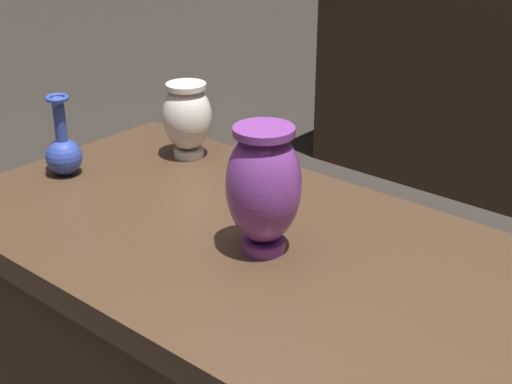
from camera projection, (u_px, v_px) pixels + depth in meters
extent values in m
cube|color=#422D1E|center=(249.00, 250.00, 1.32)|extent=(1.20, 0.64, 0.05)
cylinder|color=#7A388E|center=(263.00, 245.00, 1.27)|extent=(0.08, 0.08, 0.02)
ellipsoid|color=#7A388E|center=(264.00, 186.00, 1.22)|extent=(0.13, 0.13, 0.20)
cylinder|color=#7A388E|center=(264.00, 131.00, 1.18)|extent=(0.10, 0.10, 0.01)
cylinder|color=silver|center=(189.00, 152.00, 1.67)|extent=(0.07, 0.07, 0.02)
ellipsoid|color=silver|center=(187.00, 117.00, 1.63)|extent=(0.11, 0.11, 0.15)
cylinder|color=silver|center=(186.00, 86.00, 1.61)|extent=(0.09, 0.09, 0.01)
sphere|color=#2D429E|center=(64.00, 157.00, 1.56)|extent=(0.08, 0.08, 0.08)
cylinder|color=#2D429E|center=(60.00, 121.00, 1.53)|extent=(0.02, 0.02, 0.10)
torus|color=#2D429E|center=(57.00, 98.00, 1.51)|extent=(0.05, 0.05, 0.01)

